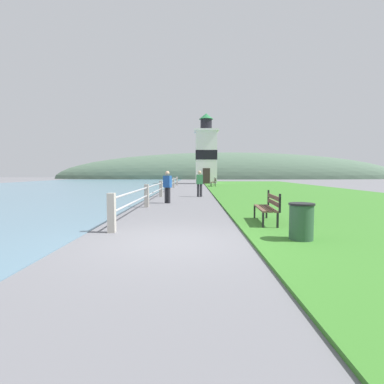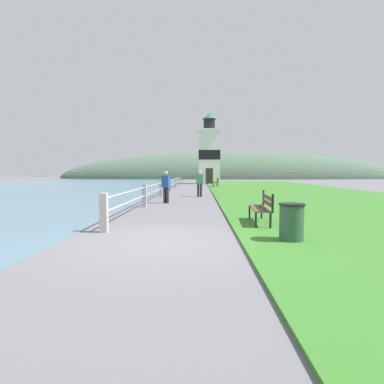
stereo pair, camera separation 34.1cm
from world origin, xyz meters
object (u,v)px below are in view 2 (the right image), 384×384
(person_strolling, at_px, (166,186))
(person_by_railing, at_px, (200,183))
(lighthouse, at_px, (209,153))
(park_bench_near, at_px, (262,206))
(park_bench_midway, at_px, (216,182))
(trash_bin, at_px, (291,223))

(person_strolling, bearing_deg, person_by_railing, 5.73)
(lighthouse, xyz_separation_m, person_by_railing, (-1.17, -20.99, -3.07))
(park_bench_near, height_order, person_by_railing, person_by_railing)
(person_strolling, distance_m, person_by_railing, 4.08)
(park_bench_midway, distance_m, lighthouse, 9.04)
(park_bench_near, bearing_deg, person_strolling, -56.33)
(trash_bin, bearing_deg, park_bench_midway, 90.74)
(park_bench_near, bearing_deg, lighthouse, -85.23)
(person_by_railing, bearing_deg, park_bench_midway, -12.55)
(park_bench_midway, xyz_separation_m, trash_bin, (0.31, -24.43, -0.12))
(person_strolling, bearing_deg, park_bench_midway, 17.66)
(park_bench_midway, bearing_deg, person_strolling, 78.36)
(park_bench_near, xyz_separation_m, park_bench_midway, (-0.14, 22.26, 0.00))
(park_bench_midway, bearing_deg, person_by_railing, 82.16)
(park_bench_near, bearing_deg, trash_bin, 98.14)
(park_bench_near, distance_m, trash_bin, 2.17)
(park_bench_midway, height_order, trash_bin, park_bench_midway)
(person_by_railing, relative_size, trash_bin, 1.88)
(lighthouse, distance_m, person_strolling, 25.08)
(park_bench_midway, relative_size, trash_bin, 2.24)
(person_strolling, bearing_deg, trash_bin, -127.02)
(person_by_railing, distance_m, trash_bin, 11.98)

